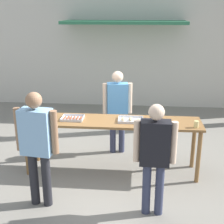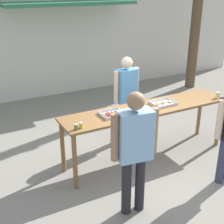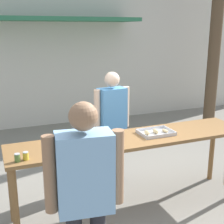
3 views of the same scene
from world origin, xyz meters
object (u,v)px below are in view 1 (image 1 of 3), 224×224
at_px(person_server_behind_table, 117,105).
at_px(food_tray_buns, 130,120).
at_px(food_tray_sausages, 73,118).
at_px(condiment_jar_ketchup, 34,120).
at_px(person_customer_holding_hotdog, 37,141).
at_px(condiment_jar_mustard, 29,120).
at_px(person_customer_with_cup, 155,151).
at_px(beer_cup, 196,124).

bearing_deg(person_server_behind_table, food_tray_buns, -78.69).
bearing_deg(food_tray_sausages, person_server_behind_table, 47.13).
height_order(food_tray_sausages, condiment_jar_ketchup, condiment_jar_ketchup).
distance_m(food_tray_buns, person_customer_holding_hotdog, 1.65).
height_order(food_tray_buns, person_server_behind_table, person_server_behind_table).
bearing_deg(food_tray_sausages, condiment_jar_ketchup, -161.15).
bearing_deg(food_tray_buns, person_server_behind_table, 109.49).
xyz_separation_m(condiment_jar_mustard, condiment_jar_ketchup, (0.08, 0.02, 0.00)).
xyz_separation_m(food_tray_sausages, person_server_behind_table, (0.71, 0.77, 0.02)).
bearing_deg(person_customer_with_cup, food_tray_sausages, -39.06).
relative_size(condiment_jar_mustard, person_server_behind_table, 0.05).
bearing_deg(food_tray_buns, condiment_jar_mustard, -172.43).
xyz_separation_m(beer_cup, person_customer_holding_hotdog, (-2.30, -0.87, 0.01)).
xyz_separation_m(condiment_jar_ketchup, person_server_behind_table, (1.32, 0.97, -0.01)).
bearing_deg(person_customer_holding_hotdog, condiment_jar_ketchup, -61.13).
relative_size(food_tray_buns, person_customer_holding_hotdog, 0.24).
distance_m(condiment_jar_mustard, condiment_jar_ketchup, 0.08).
distance_m(condiment_jar_mustard, person_customer_holding_hotdog, 0.96).
height_order(food_tray_sausages, condiment_jar_mustard, condiment_jar_mustard).
bearing_deg(person_customer_with_cup, condiment_jar_mustard, -23.00).
distance_m(person_customer_holding_hotdog, person_customer_with_cup, 1.61).
relative_size(food_tray_sausages, person_customer_with_cup, 0.23).
height_order(person_server_behind_table, person_customer_holding_hotdog, person_customer_holding_hotdog).
xyz_separation_m(condiment_jar_ketchup, beer_cup, (2.64, -0.01, 0.01)).
bearing_deg(condiment_jar_ketchup, beer_cup, -0.12).
distance_m(condiment_jar_ketchup, person_server_behind_table, 1.64).
xyz_separation_m(food_tray_sausages, beer_cup, (2.03, -0.21, 0.04)).
xyz_separation_m(condiment_jar_ketchup, person_customer_holding_hotdog, (0.34, -0.88, 0.02)).
height_order(beer_cup, person_customer_holding_hotdog, person_customer_holding_hotdog).
xyz_separation_m(condiment_jar_mustard, person_customer_with_cup, (2.04, -0.94, -0.03)).
height_order(condiment_jar_mustard, person_customer_holding_hotdog, person_customer_holding_hotdog).
height_order(food_tray_buns, condiment_jar_mustard, condiment_jar_mustard).
height_order(food_tray_sausages, beer_cup, beer_cup).
bearing_deg(person_customer_holding_hotdog, condiment_jar_mustard, -56.23).
distance_m(condiment_jar_mustard, person_server_behind_table, 1.72).
relative_size(food_tray_buns, person_customer_with_cup, 0.26).
height_order(condiment_jar_ketchup, person_customer_with_cup, person_customer_with_cup).
xyz_separation_m(food_tray_buns, person_customer_with_cup, (0.36, -1.16, -0.01)).
xyz_separation_m(person_customer_holding_hotdog, person_customer_with_cup, (1.61, -0.08, -0.06)).
bearing_deg(condiment_jar_mustard, person_server_behind_table, 35.22).
distance_m(condiment_jar_ketchup, person_customer_holding_hotdog, 0.94).
height_order(food_tray_sausages, food_tray_buns, food_tray_buns).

